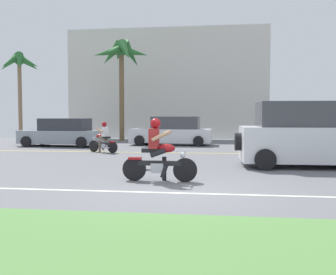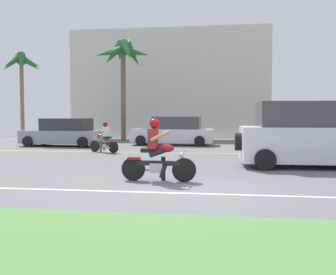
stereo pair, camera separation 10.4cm
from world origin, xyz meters
name	(u,v)px [view 1 (the left image)]	position (x,y,z in m)	size (l,w,h in m)	color
ground	(193,172)	(0.00, 3.00, -0.02)	(56.00, 30.00, 0.04)	slate
grass_median	(150,259)	(0.00, -4.10, 0.03)	(56.00, 3.80, 0.06)	#548442
lane_line_near	(183,193)	(0.00, -0.24, 0.00)	(50.40, 0.12, 0.01)	silver
lane_line_far	(202,153)	(0.00, 8.53, 0.00)	(50.40, 0.12, 0.01)	yellow
motorcyclist	(159,155)	(-0.73, 1.17, 0.66)	(1.87, 0.61, 1.56)	black
suv_nearby	(312,135)	(3.66, 4.58, 1.00)	(4.73, 2.37, 2.07)	silver
parked_car_0	(62,133)	(-7.57, 11.45, 0.69)	(4.33, 2.05, 1.48)	#8C939E
parked_car_1	(172,132)	(-1.85, 13.07, 0.73)	(4.49, 1.94, 1.57)	silver
parked_car_2	(291,134)	(4.46, 12.83, 0.68)	(4.07, 2.07, 1.44)	silver
palm_tree_0	(121,56)	(-5.50, 15.94, 5.38)	(3.61, 3.57, 6.50)	brown
palm_tree_1	(19,67)	(-11.74, 14.85, 4.70)	(2.76, 2.68, 5.61)	#846B4C
motorcyclist_distant	(103,140)	(-4.36, 8.33, 0.57)	(1.50, 0.79, 1.35)	black
building_far	(169,85)	(-3.07, 21.00, 3.91)	(14.35, 4.00, 7.83)	beige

